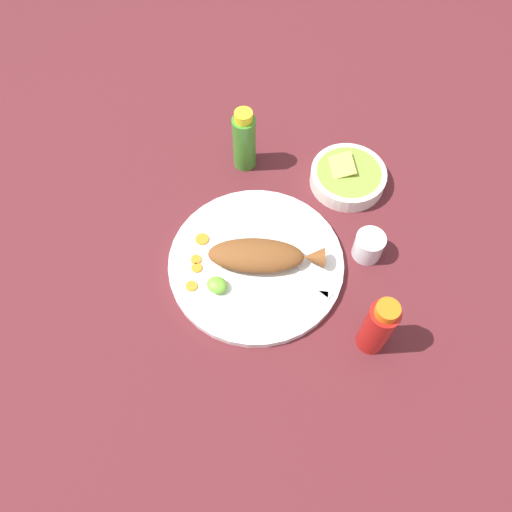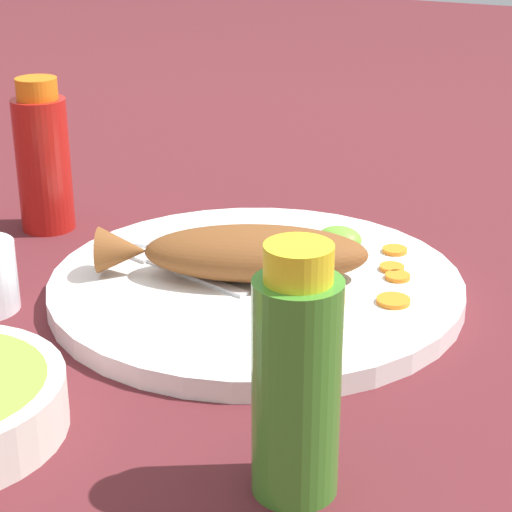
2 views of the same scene
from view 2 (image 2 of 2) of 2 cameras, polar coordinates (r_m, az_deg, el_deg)
The scene contains 12 objects.
ground_plane at distance 0.82m, azimuth 0.00°, elevation -2.46°, with size 4.00×4.00×0.00m, color #561E23.
main_plate at distance 0.81m, azimuth 0.00°, elevation -1.89°, with size 0.36×0.36×0.02m, color white.
fried_fish at distance 0.80m, azimuth -0.79°, elevation 0.20°, with size 0.24×0.15×0.05m.
fork_near at distance 0.84m, azimuth -6.06°, elevation -0.39°, with size 0.18×0.06×0.00m.
fork_far at distance 0.88m, azimuth -4.11°, elevation 0.68°, with size 0.18×0.08×0.00m.
carrot_slice_near at distance 0.77m, azimuth 8.45°, elevation -2.74°, with size 0.03×0.03×0.00m, color orange.
carrot_slice_mid at distance 0.83m, azimuth 8.35°, elevation -0.72°, with size 0.02×0.02×0.00m, color orange.
carrot_slice_far at distance 0.81m, azimuth 8.71°, elevation -1.26°, with size 0.02×0.02×0.00m, color orange.
carrot_slice_extra at distance 0.87m, azimuth 8.54°, elevation 0.36°, with size 0.02×0.02×0.00m, color orange.
lime_wedge_main at distance 0.86m, azimuth 5.15°, elevation 1.03°, with size 0.04×0.04×0.02m, color #6BB233.
hot_sauce_bottle_red at distance 0.97m, azimuth -12.97°, elevation 5.83°, with size 0.06×0.06×0.16m.
hot_sauce_bottle_green at distance 0.54m, azimuth 2.50°, elevation -7.61°, with size 0.05×0.05×0.16m.
Camera 2 is at (0.34, -0.65, 0.35)m, focal length 65.00 mm.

